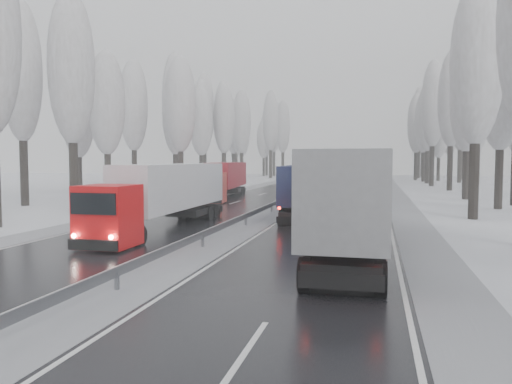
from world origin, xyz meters
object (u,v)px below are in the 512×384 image
at_px(truck_blue_box, 304,186).
at_px(truck_red_white, 167,192).
at_px(truck_grey_tarp, 352,195).
at_px(box_truck_distant, 352,173).
at_px(truck_red_red, 225,178).
at_px(truck_cream_box, 332,189).

height_order(truck_blue_box, truck_red_white, truck_red_white).
xyz_separation_m(truck_grey_tarp, box_truck_distant, (-3.71, 79.95, -1.15)).
distance_m(box_truck_distant, truck_red_white, 75.18).
bearing_deg(truck_red_red, truck_blue_box, -59.30).
height_order(truck_grey_tarp, truck_blue_box, truck_grey_tarp).
relative_size(truck_grey_tarp, truck_red_white, 1.15).
bearing_deg(truck_red_white, truck_red_red, 98.40).
distance_m(truck_grey_tarp, truck_cream_box, 12.38).
distance_m(truck_red_white, truck_red_red, 23.90).
relative_size(box_truck_distant, truck_red_red, 0.51).
relative_size(box_truck_distant, truck_red_white, 0.51).
bearing_deg(truck_grey_tarp, truck_red_white, 154.43).
relative_size(truck_blue_box, truck_red_white, 0.97).
distance_m(truck_grey_tarp, truck_red_red, 32.24).
xyz_separation_m(truck_blue_box, truck_red_white, (-6.76, -9.88, 0.09)).
xyz_separation_m(box_truck_distant, truck_red_white, (-7.25, -74.83, 0.82)).
bearing_deg(truck_cream_box, truck_red_red, 127.41).
height_order(truck_blue_box, truck_cream_box, truck_blue_box).
height_order(truck_blue_box, truck_red_red, truck_red_red).
relative_size(truck_red_white, truck_red_red, 1.01).
relative_size(truck_blue_box, box_truck_distant, 1.89).
relative_size(truck_blue_box, truck_cream_box, 1.03).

